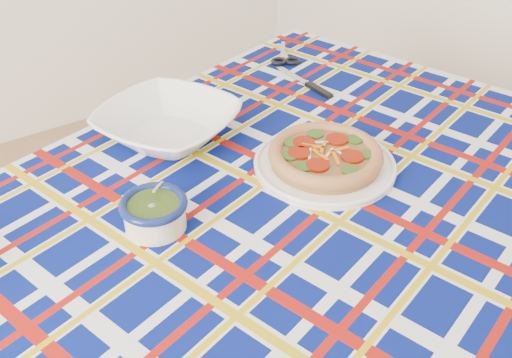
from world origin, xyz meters
TOP-DOWN VIEW (x-y plane):
  - dining_table at (0.42, -0.05)m, footprint 1.97×1.52m
  - tablecloth at (0.42, -0.05)m, footprint 2.01×1.56m
  - main_focaccia_plate at (0.64, -0.01)m, footprint 0.42×0.42m
  - pesto_bowl at (0.23, 0.02)m, footprint 0.16×0.16m
  - serving_bowl at (0.41, 0.31)m, footprint 0.43×0.43m
  - table_knife at (0.87, 0.41)m, footprint 0.02×0.26m
  - kitchen_scissors at (0.95, 0.57)m, footprint 0.19×0.22m

SIDE VIEW (x-z plane):
  - dining_table at x=0.42m, z-range 0.33..1.14m
  - tablecloth at x=0.42m, z-range 0.71..0.82m
  - table_knife at x=0.87m, z-range 0.82..0.83m
  - kitchen_scissors at x=0.95m, z-range 0.82..0.84m
  - main_focaccia_plate at x=0.64m, z-range 0.82..0.89m
  - serving_bowl at x=0.41m, z-range 0.82..0.90m
  - pesto_bowl at x=0.23m, z-range 0.82..0.90m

